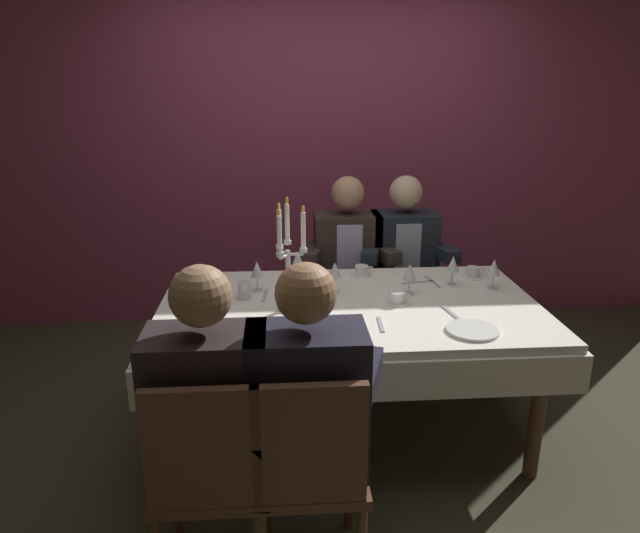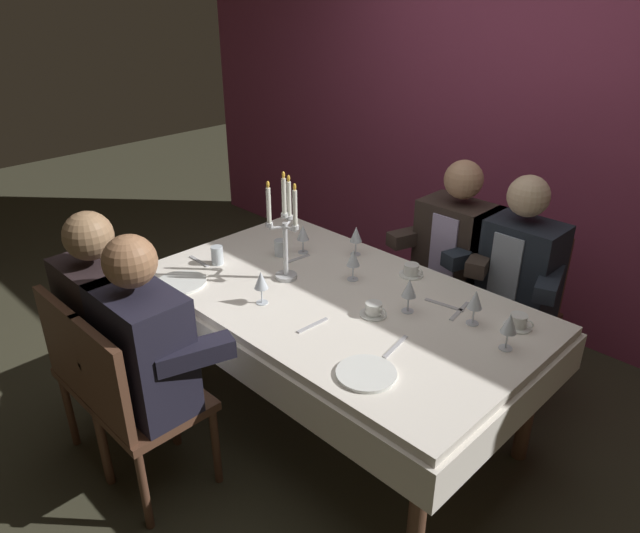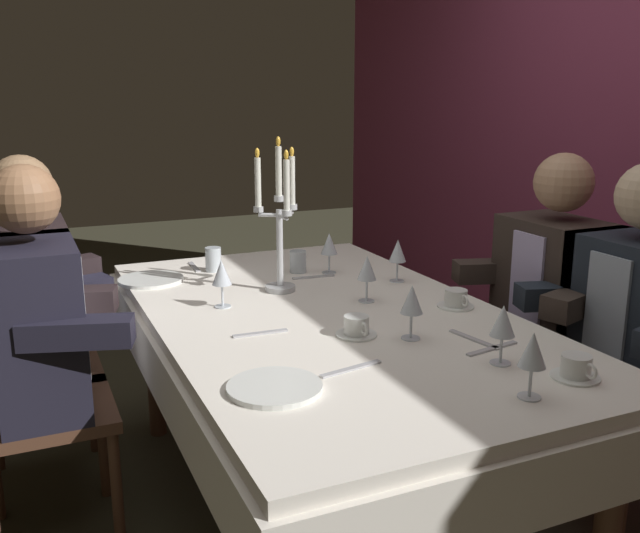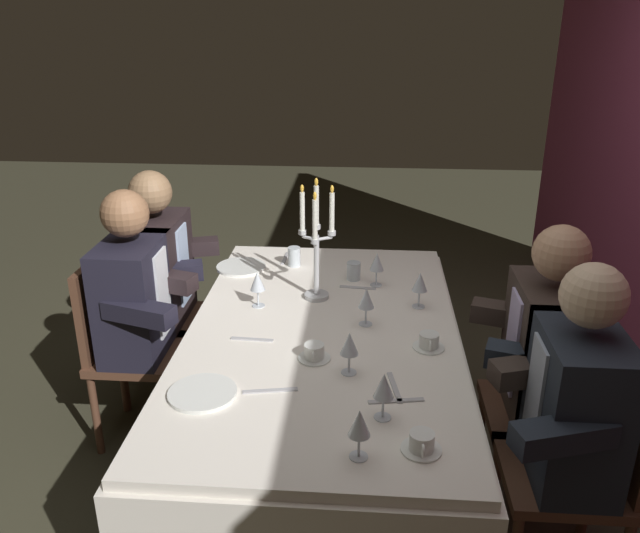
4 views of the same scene
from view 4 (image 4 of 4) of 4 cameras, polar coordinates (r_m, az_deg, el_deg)
name	(u,v)px [view 4 (image 4 of 4)]	position (r m, az deg, el deg)	size (l,w,h in m)	color
ground_plane	(322,475)	(3.06, 0.19, -17.96)	(12.00, 12.00, 0.00)	#393727
dining_table	(322,355)	(2.70, 0.20, -7.83)	(1.94, 1.14, 0.74)	white
candelabra	(316,247)	(2.83, -0.32, 1.74)	(0.15, 0.17, 0.56)	silver
dinner_plate_0	(202,393)	(2.27, -10.38, -10.96)	(0.24, 0.24, 0.01)	white
dinner_plate_1	(241,267)	(3.27, -7.01, -0.04)	(0.25, 0.25, 0.01)	white
wine_glass_0	(359,425)	(1.90, 3.51, -13.81)	(0.07, 0.07, 0.16)	silver
wine_glass_1	(377,263)	(3.02, 5.06, 0.32)	(0.07, 0.07, 0.16)	silver
wine_glass_2	(258,282)	(2.81, -5.56, -1.40)	(0.07, 0.07, 0.16)	silver
wine_glass_3	(349,345)	(2.30, 2.62, -6.96)	(0.07, 0.07, 0.16)	silver
wine_glass_4	(366,299)	(2.64, 4.12, -2.93)	(0.07, 0.07, 0.16)	silver
wine_glass_5	(420,283)	(2.82, 8.84, -1.45)	(0.07, 0.07, 0.16)	silver
wine_glass_6	(384,387)	(2.07, 5.68, -10.60)	(0.07, 0.07, 0.16)	silver
water_tumbler_0	(294,257)	(3.27, -2.31, 0.88)	(0.06, 0.06, 0.10)	silver
water_tumbler_1	(354,271)	(3.10, 3.00, -0.40)	(0.07, 0.07, 0.09)	silver
coffee_cup_0	(422,443)	(2.00, 9.00, -15.20)	(0.13, 0.12, 0.06)	white
coffee_cup_1	(429,342)	(2.53, 9.63, -6.60)	(0.13, 0.12, 0.06)	white
coffee_cup_2	(314,353)	(2.42, -0.52, -7.65)	(0.13, 0.12, 0.06)	white
knife_0	(396,401)	(2.21, 6.76, -11.74)	(0.19, 0.02, 0.01)	#B7B7BC
fork_1	(285,258)	(3.37, -3.11, 0.73)	(0.17, 0.02, 0.01)	#B7B7BC
knife_2	(270,391)	(2.26, -4.44, -10.91)	(0.19, 0.02, 0.01)	#B7B7BC
fork_3	(358,288)	(3.02, 3.36, -1.88)	(0.17, 0.02, 0.01)	#B7B7BC
fork_4	(252,339)	(2.58, -6.04, -6.44)	(0.17, 0.02, 0.01)	#B7B7BC
knife_5	(395,387)	(2.28, 6.63, -10.59)	(0.19, 0.02, 0.01)	#B7B7BC
seated_diner_0	(157,268)	(3.36, -14.26, -0.17)	(0.63, 0.48, 1.24)	brown
seated_diner_1	(133,297)	(3.06, -16.21, -2.61)	(0.63, 0.48, 1.24)	brown
seated_diner_2	(548,349)	(2.66, 19.59, -6.93)	(0.63, 0.48, 1.24)	brown
seated_diner_3	(577,404)	(2.36, 21.78, -11.27)	(0.63, 0.48, 1.24)	brown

